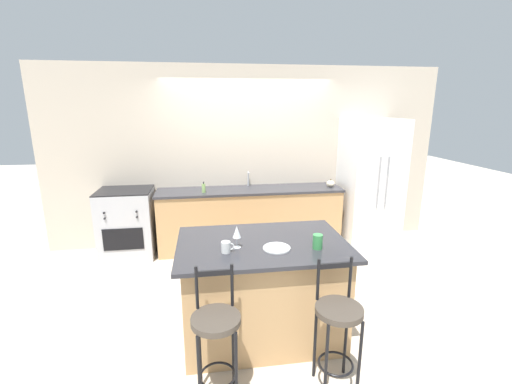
{
  "coord_description": "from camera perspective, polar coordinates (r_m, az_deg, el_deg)",
  "views": [
    {
      "loc": [
        -0.64,
        -4.54,
        2.12
      ],
      "look_at": [
        -0.06,
        -0.69,
        1.13
      ],
      "focal_mm": 24.0,
      "sensor_mm": 36.0,
      "label": 1
    }
  ],
  "objects": [
    {
      "name": "wall_back",
      "position": [
        5.28,
        -1.45,
        5.85
      ],
      "size": [
        6.0,
        0.07,
        2.7
      ],
      "color": "beige",
      "rests_on": "ground_plane"
    },
    {
      "name": "bar_stool_near",
      "position": [
        2.63,
        -6.63,
        -22.3
      ],
      "size": [
        0.35,
        0.35,
        1.02
      ],
      "color": "black",
      "rests_on": "ground_plane"
    },
    {
      "name": "wine_glass",
      "position": [
        2.94,
        -3.22,
        -6.75
      ],
      "size": [
        0.07,
        0.07,
        0.19
      ],
      "color": "white",
      "rests_on": "kitchen_island"
    },
    {
      "name": "kitchen_island",
      "position": [
        3.3,
        1.06,
        -15.78
      ],
      "size": [
        1.52,
        1.01,
        0.93
      ],
      "color": "tan",
      "rests_on": "ground_plane"
    },
    {
      "name": "ground_plane",
      "position": [
        5.05,
        -0.45,
        -10.58
      ],
      "size": [
        18.0,
        18.0,
        0.0
      ],
      "primitive_type": "plane",
      "color": "beige"
    },
    {
      "name": "refrigerator",
      "position": [
        5.5,
        18.35,
        1.4
      ],
      "size": [
        0.79,
        0.8,
        1.93
      ],
      "color": "white",
      "rests_on": "ground_plane"
    },
    {
      "name": "tumbler_cup",
      "position": [
        2.99,
        10.23,
        -8.14
      ],
      "size": [
        0.08,
        0.08,
        0.13
      ],
      "color": "#3D934C",
      "rests_on": "kitchen_island"
    },
    {
      "name": "pumpkin_decoration",
      "position": [
        5.3,
        12.32,
        1.38
      ],
      "size": [
        0.12,
        0.12,
        0.12
      ],
      "color": "beige",
      "rests_on": "back_counter"
    },
    {
      "name": "coffee_mug",
      "position": [
        2.89,
        -4.99,
        -9.12
      ],
      "size": [
        0.11,
        0.08,
        0.09
      ],
      "color": "white",
      "rests_on": "kitchen_island"
    },
    {
      "name": "sink_faucet",
      "position": [
        5.22,
        -1.29,
        2.52
      ],
      "size": [
        0.02,
        0.13,
        0.22
      ],
      "color": "#ADAFB5",
      "rests_on": "back_counter"
    },
    {
      "name": "dinner_plate",
      "position": [
        2.96,
        3.46,
        -9.27
      ],
      "size": [
        0.24,
        0.24,
        0.02
      ],
      "color": "white",
      "rests_on": "kitchen_island"
    },
    {
      "name": "back_counter",
      "position": [
        5.2,
        -0.99,
        -4.34
      ],
      "size": [
        2.73,
        0.62,
        0.92
      ],
      "color": "tan",
      "rests_on": "ground_plane"
    },
    {
      "name": "bar_stool_far",
      "position": [
        2.78,
        13.48,
        -20.44
      ],
      "size": [
        0.35,
        0.35,
        1.02
      ],
      "color": "black",
      "rests_on": "ground_plane"
    },
    {
      "name": "oven_range",
      "position": [
        5.24,
        -20.65,
        -4.86
      ],
      "size": [
        0.73,
        0.64,
        0.98
      ],
      "color": "#B7B7BC",
      "rests_on": "ground_plane"
    },
    {
      "name": "soap_bottle",
      "position": [
        4.89,
        -8.72,
        0.66
      ],
      "size": [
        0.05,
        0.05,
        0.16
      ],
      "color": "#89B260",
      "rests_on": "back_counter"
    }
  ]
}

